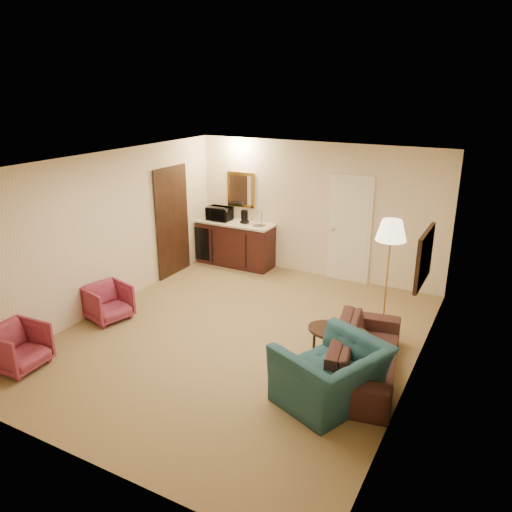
{
  "coord_description": "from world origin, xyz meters",
  "views": [
    {
      "loc": [
        3.39,
        -5.79,
        3.61
      ],
      "look_at": [
        0.02,
        0.5,
        1.14
      ],
      "focal_mm": 35.0,
      "sensor_mm": 36.0,
      "label": 1
    }
  ],
  "objects_px": {
    "wetbar_cabinet": "(236,244)",
    "microwave": "(219,212)",
    "teal_armchair": "(332,365)",
    "coffee_table": "(337,346)",
    "sofa": "(365,347)",
    "coffee_maker": "(244,217)",
    "floor_lamp": "(387,274)",
    "waste_bin": "(263,264)",
    "rose_chair_near": "(108,301)",
    "rose_chair_far": "(18,345)"
  },
  "relations": [
    {
      "from": "floor_lamp",
      "to": "microwave",
      "type": "height_order",
      "value": "floor_lamp"
    },
    {
      "from": "coffee_table",
      "to": "waste_bin",
      "type": "bearing_deg",
      "value": 133.53
    },
    {
      "from": "rose_chair_near",
      "to": "coffee_table",
      "type": "height_order",
      "value": "rose_chair_near"
    },
    {
      "from": "waste_bin",
      "to": "sofa",
      "type": "bearing_deg",
      "value": -43.44
    },
    {
      "from": "sofa",
      "to": "waste_bin",
      "type": "distance_m",
      "value": 4.03
    },
    {
      "from": "floor_lamp",
      "to": "coffee_table",
      "type": "bearing_deg",
      "value": -101.04
    },
    {
      "from": "rose_chair_far",
      "to": "waste_bin",
      "type": "distance_m",
      "value": 4.93
    },
    {
      "from": "teal_armchair",
      "to": "waste_bin",
      "type": "height_order",
      "value": "teal_armchair"
    },
    {
      "from": "wetbar_cabinet",
      "to": "rose_chair_near",
      "type": "bearing_deg",
      "value": -98.91
    },
    {
      "from": "coffee_table",
      "to": "microwave",
      "type": "distance_m",
      "value": 4.56
    },
    {
      "from": "teal_armchair",
      "to": "floor_lamp",
      "type": "xyz_separation_m",
      "value": [
        0.04,
        2.3,
        0.35
      ]
    },
    {
      "from": "microwave",
      "to": "floor_lamp",
      "type": "bearing_deg",
      "value": -19.86
    },
    {
      "from": "coffee_table",
      "to": "floor_lamp",
      "type": "distance_m",
      "value": 1.55
    },
    {
      "from": "wetbar_cabinet",
      "to": "microwave",
      "type": "relative_size",
      "value": 3.28
    },
    {
      "from": "waste_bin",
      "to": "coffee_table",
      "type": "bearing_deg",
      "value": -46.47
    },
    {
      "from": "sofa",
      "to": "coffee_maker",
      "type": "xyz_separation_m",
      "value": [
        -3.39,
        2.86,
        0.65
      ]
    },
    {
      "from": "wetbar_cabinet",
      "to": "sofa",
      "type": "relative_size",
      "value": 0.8
    },
    {
      "from": "wetbar_cabinet",
      "to": "rose_chair_near",
      "type": "height_order",
      "value": "wetbar_cabinet"
    },
    {
      "from": "sofa",
      "to": "coffee_maker",
      "type": "bearing_deg",
      "value": 39.76
    },
    {
      "from": "microwave",
      "to": "coffee_maker",
      "type": "distance_m",
      "value": 0.59
    },
    {
      "from": "teal_armchair",
      "to": "microwave",
      "type": "xyz_separation_m",
      "value": [
        -3.8,
        3.62,
        0.58
      ]
    },
    {
      "from": "teal_armchair",
      "to": "microwave",
      "type": "height_order",
      "value": "microwave"
    },
    {
      "from": "sofa",
      "to": "rose_chair_near",
      "type": "relative_size",
      "value": 3.2
    },
    {
      "from": "teal_armchair",
      "to": "coffee_table",
      "type": "xyz_separation_m",
      "value": [
        -0.23,
        0.91,
        -0.27
      ]
    },
    {
      "from": "teal_armchair",
      "to": "waste_bin",
      "type": "relative_size",
      "value": 4.0
    },
    {
      "from": "floor_lamp",
      "to": "coffee_maker",
      "type": "xyz_separation_m",
      "value": [
        -3.26,
        1.34,
        0.19
      ]
    },
    {
      "from": "teal_armchair",
      "to": "rose_chair_far",
      "type": "relative_size",
      "value": 1.75
    },
    {
      "from": "teal_armchair",
      "to": "floor_lamp",
      "type": "relative_size",
      "value": 0.68
    },
    {
      "from": "microwave",
      "to": "rose_chair_far",
      "type": "bearing_deg",
      "value": -92.36
    },
    {
      "from": "sofa",
      "to": "teal_armchair",
      "type": "bearing_deg",
      "value": 156.98
    },
    {
      "from": "rose_chair_far",
      "to": "floor_lamp",
      "type": "relative_size",
      "value": 0.39
    },
    {
      "from": "coffee_table",
      "to": "floor_lamp",
      "type": "xyz_separation_m",
      "value": [
        0.27,
        1.39,
        0.62
      ]
    },
    {
      "from": "wetbar_cabinet",
      "to": "rose_chair_near",
      "type": "relative_size",
      "value": 2.55
    },
    {
      "from": "rose_chair_far",
      "to": "microwave",
      "type": "relative_size",
      "value": 1.33
    },
    {
      "from": "rose_chair_near",
      "to": "waste_bin",
      "type": "relative_size",
      "value": 2.21
    },
    {
      "from": "rose_chair_far",
      "to": "microwave",
      "type": "bearing_deg",
      "value": -5.11
    },
    {
      "from": "rose_chair_far",
      "to": "coffee_maker",
      "type": "relative_size",
      "value": 2.48
    },
    {
      "from": "wetbar_cabinet",
      "to": "coffee_table",
      "type": "height_order",
      "value": "wetbar_cabinet"
    },
    {
      "from": "teal_armchair",
      "to": "coffee_table",
      "type": "bearing_deg",
      "value": -142.98
    },
    {
      "from": "sofa",
      "to": "coffee_table",
      "type": "height_order",
      "value": "sofa"
    },
    {
      "from": "rose_chair_far",
      "to": "waste_bin",
      "type": "bearing_deg",
      "value": -17.52
    },
    {
      "from": "teal_armchair",
      "to": "coffee_table",
      "type": "height_order",
      "value": "teal_armchair"
    },
    {
      "from": "wetbar_cabinet",
      "to": "coffee_table",
      "type": "xyz_separation_m",
      "value": [
        3.19,
        -2.71,
        -0.22
      ]
    },
    {
      "from": "sofa",
      "to": "rose_chair_far",
      "type": "xyz_separation_m",
      "value": [
        -4.1,
        -2.01,
        -0.07
      ]
    },
    {
      "from": "rose_chair_far",
      "to": "waste_bin",
      "type": "height_order",
      "value": "rose_chair_far"
    },
    {
      "from": "teal_armchair",
      "to": "rose_chair_far",
      "type": "xyz_separation_m",
      "value": [
        -3.92,
        -1.23,
        -0.18
      ]
    },
    {
      "from": "floor_lamp",
      "to": "sofa",
      "type": "bearing_deg",
      "value": -84.8
    },
    {
      "from": "teal_armchair",
      "to": "rose_chair_near",
      "type": "xyz_separation_m",
      "value": [
        -3.92,
        0.43,
        -0.19
      ]
    },
    {
      "from": "rose_chair_near",
      "to": "coffee_table",
      "type": "distance_m",
      "value": 3.72
    },
    {
      "from": "coffee_table",
      "to": "wetbar_cabinet",
      "type": "bearing_deg",
      "value": 139.61
    }
  ]
}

